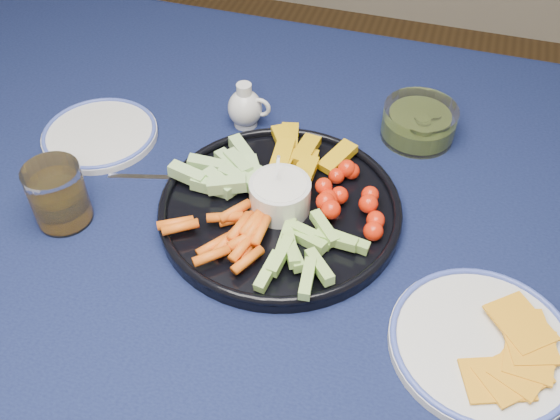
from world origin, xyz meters
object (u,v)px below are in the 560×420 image
(crudite_platter, at_px, (278,204))
(side_plate_extra, at_px, (100,134))
(pickle_bowl, at_px, (419,124))
(cheese_plate, at_px, (483,342))
(juice_tumbler, at_px, (59,198))
(creamer_pitcher, at_px, (245,108))
(dining_table, at_px, (277,231))

(crudite_platter, relative_size, side_plate_extra, 1.87)
(crudite_platter, distance_m, pickle_bowl, 0.31)
(pickle_bowl, bearing_deg, crudite_platter, -124.27)
(cheese_plate, bearing_deg, side_plate_extra, 160.91)
(juice_tumbler, relative_size, side_plate_extra, 0.50)
(creamer_pitcher, xyz_separation_m, cheese_plate, (0.44, -0.35, -0.02))
(pickle_bowl, xyz_separation_m, juice_tumbler, (-0.48, -0.36, 0.02))
(pickle_bowl, height_order, cheese_plate, pickle_bowl)
(creamer_pitcher, xyz_separation_m, juice_tumbler, (-0.19, -0.30, 0.01))
(crudite_platter, xyz_separation_m, creamer_pitcher, (-0.12, 0.20, 0.02))
(crudite_platter, distance_m, cheese_plate, 0.35)
(dining_table, xyz_separation_m, side_plate_extra, (-0.34, 0.04, 0.10))
(pickle_bowl, height_order, side_plate_extra, pickle_bowl)
(dining_table, xyz_separation_m, pickle_bowl, (0.19, 0.22, 0.11))
(dining_table, height_order, juice_tumbler, juice_tumbler)
(dining_table, xyz_separation_m, cheese_plate, (0.34, -0.19, 0.10))
(crudite_platter, xyz_separation_m, juice_tumbler, (-0.31, -0.11, 0.02))
(pickle_bowl, bearing_deg, creamer_pitcher, -168.83)
(cheese_plate, bearing_deg, dining_table, 150.56)
(creamer_pitcher, bearing_deg, juice_tumbler, -121.64)
(dining_table, xyz_separation_m, creamer_pitcher, (-0.11, 0.16, 0.12))
(dining_table, relative_size, cheese_plate, 6.96)
(dining_table, relative_size, pickle_bowl, 13.04)
(dining_table, bearing_deg, crudite_platter, -68.75)
(cheese_plate, bearing_deg, juice_tumbler, 176.09)
(juice_tumbler, bearing_deg, creamer_pitcher, 58.36)
(dining_table, height_order, cheese_plate, cheese_plate)
(crudite_platter, bearing_deg, cheese_plate, -24.90)
(crudite_platter, distance_m, juice_tumbler, 0.33)
(cheese_plate, xyz_separation_m, juice_tumbler, (-0.63, 0.04, 0.03))
(pickle_bowl, distance_m, juice_tumbler, 0.60)
(cheese_plate, bearing_deg, crudite_platter, 155.10)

